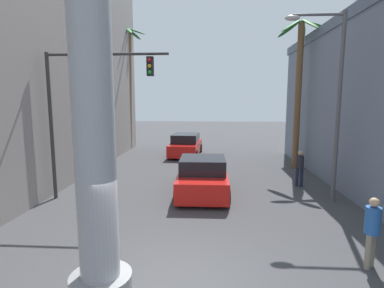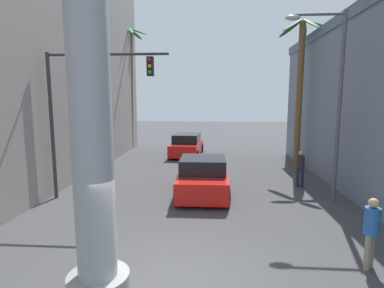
{
  "view_description": "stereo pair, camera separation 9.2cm",
  "coord_description": "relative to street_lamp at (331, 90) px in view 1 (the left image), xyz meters",
  "views": [
    {
      "loc": [
        0.68,
        -5.81,
        3.85
      ],
      "look_at": [
        0.0,
        5.35,
        2.26
      ],
      "focal_mm": 28.0,
      "sensor_mm": 36.0,
      "label": 1
    },
    {
      "loc": [
        0.77,
        -5.81,
        3.85
      ],
      "look_at": [
        0.0,
        5.35,
        2.26
      ],
      "focal_mm": 28.0,
      "sensor_mm": 36.0,
      "label": 2
    }
  ],
  "objects": [
    {
      "name": "pedestrian_mid_right",
      "position": [
        -0.43,
        1.88,
        -3.32
      ],
      "size": [
        0.4,
        0.4,
        1.66
      ],
      "color": "#1E233F",
      "rests_on": "ground"
    },
    {
      "name": "ground_plane",
      "position": [
        -5.18,
        4.15,
        -4.29
      ],
      "size": [
        85.87,
        85.87,
        0.0
      ],
      "primitive_type": "plane",
      "color": "#424244"
    },
    {
      "name": "traffic_light_mast",
      "position": [
        -9.25,
        -0.39,
        -0.28
      ],
      "size": [
        4.71,
        0.32,
        5.7
      ],
      "color": "#333333",
      "rests_on": "ground"
    },
    {
      "name": "car_lead",
      "position": [
        -4.8,
        0.75,
        -3.58
      ],
      "size": [
        2.14,
        4.67,
        1.56
      ],
      "color": "black",
      "rests_on": "ground"
    },
    {
      "name": "pedestrian_by_sign",
      "position": [
        -0.76,
        -4.89,
        -3.3
      ],
      "size": [
        0.48,
        0.48,
        1.69
      ],
      "color": "gray",
      "rests_on": "ground"
    },
    {
      "name": "car_far",
      "position": [
        -6.25,
        9.59,
        -3.55
      ],
      "size": [
        2.28,
        4.57,
        1.56
      ],
      "color": "black",
      "rests_on": "ground"
    },
    {
      "name": "palm_tree_far_left",
      "position": [
        -11.1,
        12.55,
        1.96
      ],
      "size": [
        3.23,
        3.24,
        9.68
      ],
      "color": "brown",
      "rests_on": "ground"
    },
    {
      "name": "palm_tree_mid_right",
      "position": [
        0.42,
        5.7,
        0.76
      ],
      "size": [
        2.87,
        2.89,
        8.31
      ],
      "color": "brown",
      "rests_on": "ground"
    },
    {
      "name": "street_lamp",
      "position": [
        0.0,
        0.0,
        0.0
      ],
      "size": [
        2.22,
        0.28,
        7.13
      ],
      "color": "#59595E",
      "rests_on": "ground"
    }
  ]
}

